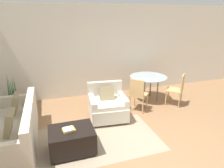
# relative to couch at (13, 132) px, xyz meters

# --- Properties ---
(ground_plane) EXTENTS (20.00, 20.00, 0.00)m
(ground_plane) POSITION_rel_couch_xyz_m (2.26, -1.13, -0.29)
(ground_plane) COLOR #936B47
(wall_back) EXTENTS (12.00, 0.06, 2.75)m
(wall_back) POSITION_rel_couch_xyz_m (2.26, 2.16, 1.09)
(wall_back) COLOR silver
(wall_back) RESTS_ON ground_plane
(area_rug) EXTENTS (2.55, 1.53, 0.01)m
(area_rug) POSITION_rel_couch_xyz_m (1.56, -0.36, -0.28)
(area_rug) COLOR gray
(area_rug) RESTS_ON ground_plane
(couch) EXTENTS (0.93, 2.07, 0.89)m
(couch) POSITION_rel_couch_xyz_m (0.00, 0.00, 0.00)
(couch) COLOR beige
(couch) RESTS_ON ground_plane
(armchair) EXTENTS (0.95, 0.94, 0.84)m
(armchair) POSITION_rel_couch_xyz_m (2.06, 0.48, 0.05)
(armchair) COLOR beige
(armchair) RESTS_ON ground_plane
(ottoman) EXTENTS (0.81, 0.62, 0.46)m
(ottoman) POSITION_rel_couch_xyz_m (1.06, -0.56, -0.04)
(ottoman) COLOR black
(ottoman) RESTS_ON ground_plane
(book_stack) EXTENTS (0.24, 0.21, 0.05)m
(book_stack) POSITION_rel_couch_xyz_m (1.01, -0.58, 0.20)
(book_stack) COLOR gold
(book_stack) RESTS_ON ottoman
(tv_remote_primary) EXTENTS (0.12, 0.13, 0.01)m
(tv_remote_primary) POSITION_rel_couch_xyz_m (0.94, -0.48, 0.18)
(tv_remote_primary) COLOR black
(tv_remote_primary) RESTS_ON ottoman
(potted_plant) EXTENTS (0.41, 0.41, 1.11)m
(potted_plant) POSITION_rel_couch_xyz_m (-0.14, 1.47, -0.05)
(potted_plant) COLOR brown
(potted_plant) RESTS_ON ground_plane
(dining_table) EXTENTS (1.09, 1.09, 0.72)m
(dining_table) POSITION_rel_couch_xyz_m (3.53, 1.21, 0.36)
(dining_table) COLOR #99A8AD
(dining_table) RESTS_ON ground_plane
(dining_chair_near_left) EXTENTS (0.59, 0.59, 0.90)m
(dining_chair_near_left) POSITION_rel_couch_xyz_m (2.92, 0.60, 0.23)
(dining_chair_near_left) COLOR tan
(dining_chair_near_left) RESTS_ON ground_plane
(dining_chair_near_right) EXTENTS (0.59, 0.59, 0.90)m
(dining_chair_near_right) POSITION_rel_couch_xyz_m (4.14, 0.60, 0.23)
(dining_chair_near_right) COLOR tan
(dining_chair_near_right) RESTS_ON ground_plane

